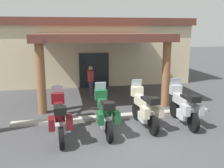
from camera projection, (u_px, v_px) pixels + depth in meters
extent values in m
plane|color=#424244|center=(132.00, 139.00, 8.24)|extent=(80.00, 80.00, 0.00)
cube|color=beige|center=(89.00, 53.00, 17.91)|extent=(12.80, 5.91, 3.74)
cube|color=#1E2328|center=(94.00, 70.00, 15.42)|extent=(1.80, 0.17, 2.10)
cube|color=brown|center=(99.00, 37.00, 12.65)|extent=(6.49, 5.24, 0.35)
cylinder|color=brown|center=(41.00, 79.00, 10.48)|extent=(0.36, 0.36, 2.95)
cylinder|color=brown|center=(166.00, 75.00, 11.48)|extent=(0.36, 0.36, 2.95)
cube|color=brown|center=(89.00, 23.00, 17.47)|extent=(13.22, 6.33, 0.44)
cylinder|color=black|center=(59.00, 120.00, 8.96)|extent=(0.16, 0.66, 0.66)
cylinder|color=black|center=(61.00, 138.00, 7.49)|extent=(0.16, 0.66, 0.66)
cube|color=silver|center=(60.00, 128.00, 8.19)|extent=(0.34, 0.57, 0.32)
cube|color=maroon|center=(59.00, 111.00, 8.23)|extent=(0.33, 1.16, 0.34)
cube|color=black|center=(59.00, 108.00, 7.85)|extent=(0.30, 0.61, 0.10)
cube|color=maroon|center=(58.00, 98.00, 8.77)|extent=(0.45, 0.25, 0.36)
cube|color=#B2BCC6|center=(57.00, 90.00, 8.78)|extent=(0.40, 0.13, 0.36)
cube|color=maroon|center=(52.00, 123.00, 7.48)|extent=(0.19, 0.44, 0.36)
cube|color=maroon|center=(69.00, 122.00, 7.61)|extent=(0.19, 0.44, 0.36)
cube|color=black|center=(60.00, 111.00, 7.36)|extent=(0.37, 0.33, 0.22)
cylinder|color=black|center=(101.00, 116.00, 9.43)|extent=(0.15, 0.66, 0.66)
cylinder|color=black|center=(109.00, 132.00, 7.95)|extent=(0.15, 0.66, 0.66)
cube|color=silver|center=(105.00, 122.00, 8.66)|extent=(0.33, 0.57, 0.32)
cube|color=#19512D|center=(104.00, 107.00, 8.69)|extent=(0.32, 1.15, 0.34)
cube|color=black|center=(106.00, 103.00, 8.31)|extent=(0.29, 0.60, 0.10)
cube|color=#19512D|center=(101.00, 95.00, 9.24)|extent=(0.44, 0.25, 0.36)
cube|color=#B2BCC6|center=(100.00, 87.00, 9.26)|extent=(0.40, 0.12, 0.36)
cube|color=#19512D|center=(100.00, 118.00, 7.95)|extent=(0.19, 0.44, 0.36)
cube|color=#19512D|center=(116.00, 117.00, 8.05)|extent=(0.19, 0.44, 0.36)
cube|color=black|center=(109.00, 106.00, 7.82)|extent=(0.37, 0.33, 0.22)
cylinder|color=black|center=(137.00, 111.00, 9.95)|extent=(0.17, 0.67, 0.66)
cylinder|color=black|center=(153.00, 125.00, 8.50)|extent=(0.17, 0.67, 0.66)
cube|color=silver|center=(145.00, 117.00, 9.19)|extent=(0.35, 0.57, 0.32)
cube|color=beige|center=(143.00, 102.00, 9.23)|extent=(0.35, 1.16, 0.34)
cube|color=black|center=(147.00, 99.00, 8.85)|extent=(0.31, 0.61, 0.10)
cube|color=beige|center=(137.00, 91.00, 9.76)|extent=(0.45, 0.26, 0.36)
cube|color=#B2BCC6|center=(137.00, 84.00, 9.78)|extent=(0.41, 0.14, 0.36)
cube|color=beige|center=(145.00, 112.00, 8.48)|extent=(0.20, 0.45, 0.36)
cube|color=beige|center=(159.00, 111.00, 8.62)|extent=(0.20, 0.45, 0.36)
cube|color=black|center=(154.00, 101.00, 8.37)|extent=(0.37, 0.34, 0.22)
cylinder|color=black|center=(174.00, 109.00, 10.23)|extent=(0.17, 0.67, 0.66)
cylinder|color=black|center=(193.00, 123.00, 8.74)|extent=(0.17, 0.67, 0.66)
cube|color=silver|center=(184.00, 115.00, 9.45)|extent=(0.34, 0.57, 0.32)
cube|color=#B2B2B7|center=(183.00, 100.00, 9.49)|extent=(0.35, 1.16, 0.34)
cube|color=black|center=(187.00, 97.00, 9.11)|extent=(0.30, 0.61, 0.10)
cube|color=#B2B2B7|center=(176.00, 90.00, 10.04)|extent=(0.45, 0.26, 0.36)
cube|color=#B2BCC6|center=(175.00, 82.00, 10.06)|extent=(0.40, 0.13, 0.36)
cube|color=#B2B2B7|center=(185.00, 110.00, 8.75)|extent=(0.20, 0.45, 0.36)
cube|color=#B2B2B7|center=(199.00, 109.00, 8.84)|extent=(0.20, 0.45, 0.36)
cube|color=black|center=(194.00, 99.00, 8.61)|extent=(0.37, 0.33, 0.22)
cylinder|color=#3F334C|center=(91.00, 89.00, 13.45)|extent=(0.14, 0.14, 0.79)
cylinder|color=#3F334C|center=(90.00, 88.00, 13.61)|extent=(0.14, 0.14, 0.79)
cylinder|color=#B23333|center=(91.00, 76.00, 13.39)|extent=(0.32, 0.32, 0.56)
cylinder|color=#B23333|center=(92.00, 76.00, 13.19)|extent=(0.09, 0.09, 0.53)
cylinder|color=#B23333|center=(89.00, 75.00, 13.58)|extent=(0.09, 0.09, 0.53)
sphere|color=tan|center=(91.00, 68.00, 13.30)|extent=(0.21, 0.21, 0.21)
cube|color=#ADA89E|center=(117.00, 116.00, 10.19)|extent=(8.06, 0.36, 0.12)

